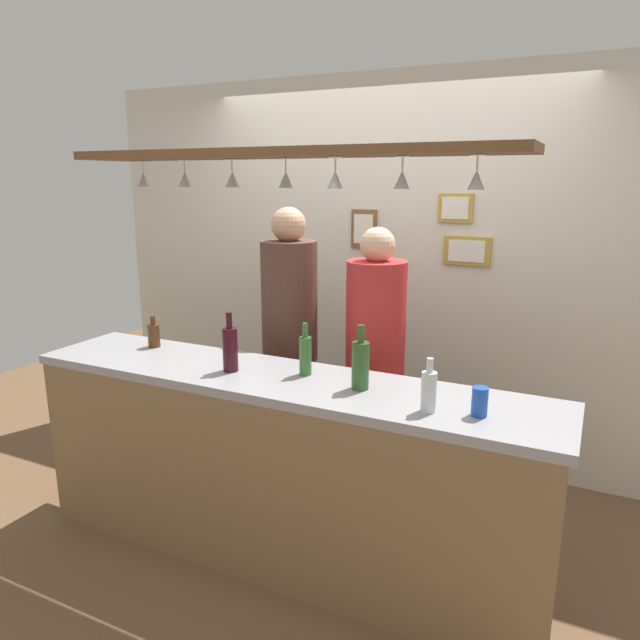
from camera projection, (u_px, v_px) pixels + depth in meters
name	position (u px, v px, depth m)	size (l,w,h in m)	color
ground_plane	(312.00, 520.00, 3.36)	(8.00, 8.00, 0.00)	brown
back_wall	(383.00, 271.00, 4.01)	(4.40, 0.06, 2.60)	silver
bar_counter	(265.00, 449.00, 2.76)	(2.70, 0.55, 0.99)	#99999E
overhead_glass_rack	(281.00, 153.00, 2.62)	(2.20, 0.36, 0.04)	brown
hanging_wineglass_far_left	(144.00, 178.00, 3.08)	(0.07, 0.07, 0.13)	silver
hanging_wineglass_left	(185.00, 178.00, 2.91)	(0.07, 0.07, 0.13)	silver
hanging_wineglass_center_left	(232.00, 178.00, 2.78)	(0.07, 0.07, 0.13)	silver
hanging_wineglass_center	(286.00, 178.00, 2.68)	(0.07, 0.07, 0.13)	silver
hanging_wineglass_center_right	(335.00, 178.00, 2.46)	(0.07, 0.07, 0.13)	silver
hanging_wineglass_right	(402.00, 179.00, 2.38)	(0.07, 0.07, 0.13)	silver
hanging_wineglass_far_right	(476.00, 179.00, 2.25)	(0.07, 0.07, 0.13)	silver
person_middle_brown_shirt	(290.00, 323.00, 3.54)	(0.34, 0.34, 1.76)	#2D334C
person_right_red_shirt	(375.00, 344.00, 3.32)	(0.34, 0.34, 1.67)	#2D334C
bottle_soda_clear	(429.00, 390.00, 2.38)	(0.06, 0.06, 0.23)	silver
bottle_beer_green_import	(305.00, 354.00, 2.83)	(0.06, 0.06, 0.26)	#336B2D
bottle_champagne_green	(360.00, 364.00, 2.63)	(0.08, 0.08, 0.30)	#2D5623
bottle_beer_brown_stubby	(154.00, 335.00, 3.30)	(0.07, 0.07, 0.18)	#512D14
bottle_wine_dark_red	(230.00, 348.00, 2.88)	(0.08, 0.08, 0.30)	#380F19
drink_can	(480.00, 402.00, 2.34)	(0.07, 0.07, 0.12)	#1E4CB2
picture_frame_lower_pair	(467.00, 251.00, 3.69)	(0.30, 0.02, 0.18)	#B29338
picture_frame_upper_small	(455.00, 208.00, 3.67)	(0.22, 0.02, 0.18)	#B29338
picture_frame_crest	(364.00, 229.00, 3.96)	(0.18, 0.02, 0.26)	brown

